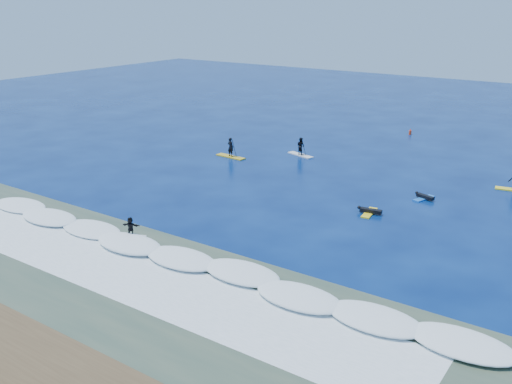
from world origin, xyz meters
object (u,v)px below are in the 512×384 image
Objects in this scene: sup_paddler_center at (301,148)px; prone_paddler_far at (424,197)px; marker_buoy at (410,132)px; prone_paddler_near at (370,211)px; wave_surfer at (131,228)px; sup_paddler_left at (231,150)px.

prone_paddler_far is at bearing -5.19° from sup_paddler_center.
marker_buoy is (-8.71, 20.61, 0.16)m from prone_paddler_far.
sup_paddler_center is 16.44m from prone_paddler_near.
prone_paddler_far is 22.29m from wave_surfer.
sup_paddler_center is 4.35× the size of marker_buoy.
prone_paddler_near is at bearing 175.95° from prone_paddler_far.
sup_paddler_left is at bearing 61.67° from prone_paddler_near.
prone_paddler_near is at bearing -75.84° from marker_buoy.
prone_paddler_near is 1.20× the size of wave_surfer.
wave_surfer is (-10.66, -12.93, 0.62)m from prone_paddler_near.
prone_paddler_far is 22.37m from marker_buoy.
sup_paddler_left reaches higher than prone_paddler_near.
wave_surfer reaches higher than prone_paddler_near.
sup_paddler_left is 1.52× the size of prone_paddler_far.
marker_buoy is (4.12, 38.82, -0.47)m from wave_surfer.
prone_paddler_near is (17.44, -6.63, -0.54)m from sup_paddler_left.
wave_surfer is (-12.83, -18.22, 0.63)m from prone_paddler_far.
prone_paddler_near is 26.70m from marker_buoy.
sup_paddler_left is 1.69× the size of wave_surfer.
sup_paddler_left is 22.14m from marker_buoy.
sup_paddler_left reaches higher than marker_buoy.
marker_buoy is at bearing 85.86° from sup_paddler_center.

